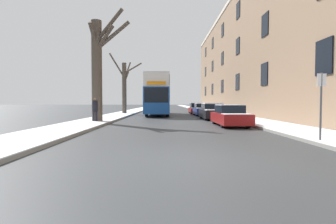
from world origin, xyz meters
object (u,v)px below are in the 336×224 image
(parked_car_1, at_px, (212,112))
(parked_car_3, at_px, (197,109))
(bare_tree_left_1, at_px, (124,85))
(double_decker_bus, at_px, (158,94))
(parked_car_2, at_px, (202,110))
(street_sign_post, at_px, (321,103))
(parked_car_0, at_px, (230,116))
(pedestrian_left_sidewalk, at_px, (95,109))
(bare_tree_left_0, at_px, (98,67))

(parked_car_1, xyz_separation_m, parked_car_3, (0.00, 11.91, -0.01))
(bare_tree_left_1, distance_m, parked_car_3, 9.87)
(double_decker_bus, height_order, parked_car_3, double_decker_bus)
(bare_tree_left_1, distance_m, parked_car_2, 10.03)
(double_decker_bus, distance_m, street_sign_post, 22.24)
(parked_car_1, bearing_deg, parked_car_3, 90.00)
(double_decker_bus, xyz_separation_m, parked_car_0, (4.93, -13.97, -1.86))
(parked_car_0, relative_size, pedestrian_left_sidewalk, 2.42)
(parked_car_0, xyz_separation_m, parked_car_2, (-0.00, 12.66, 0.03))
(double_decker_bus, bearing_deg, pedestrian_left_sidewalk, -108.67)
(parked_car_0, height_order, parked_car_3, parked_car_3)
(bare_tree_left_1, bearing_deg, parked_car_3, 15.02)
(parked_car_0, xyz_separation_m, pedestrian_left_sidewalk, (-8.97, 2.00, 0.37))
(parked_car_2, bearing_deg, street_sign_post, -86.05)
(parked_car_1, bearing_deg, pedestrian_left_sidewalk, -154.72)
(bare_tree_left_1, height_order, pedestrian_left_sidewalk, bare_tree_left_1)
(parked_car_0, relative_size, street_sign_post, 1.76)
(parked_car_0, distance_m, parked_car_3, 18.15)
(street_sign_post, bearing_deg, parked_car_3, 93.10)
(double_decker_bus, height_order, parked_car_0, double_decker_bus)
(parked_car_0, bearing_deg, street_sign_post, -79.35)
(double_decker_bus, distance_m, parked_car_3, 6.72)
(parked_car_1, relative_size, parked_car_3, 0.98)
(parked_car_2, bearing_deg, pedestrian_left_sidewalk, -130.10)
(street_sign_post, bearing_deg, pedestrian_left_sidewalk, 137.96)
(parked_car_0, bearing_deg, parked_car_2, 90.00)
(bare_tree_left_0, xyz_separation_m, bare_tree_left_1, (-0.31, 13.47, -0.45))
(double_decker_bus, relative_size, street_sign_post, 4.67)
(bare_tree_left_0, height_order, pedestrian_left_sidewalk, bare_tree_left_0)
(parked_car_3, bearing_deg, bare_tree_left_1, -164.98)
(parked_car_1, bearing_deg, bare_tree_left_0, -155.55)
(parked_car_3, relative_size, street_sign_post, 1.83)
(bare_tree_left_0, xyz_separation_m, double_decker_bus, (3.87, 11.73, -1.50))
(parked_car_2, distance_m, parked_car_3, 5.49)
(bare_tree_left_1, height_order, parked_car_2, bare_tree_left_1)
(bare_tree_left_0, distance_m, parked_car_3, 18.49)
(double_decker_bus, relative_size, parked_car_0, 2.65)
(bare_tree_left_0, bearing_deg, street_sign_post, -43.24)
(parked_car_0, xyz_separation_m, parked_car_3, (-0.00, 18.15, 0.03))
(pedestrian_left_sidewalk, bearing_deg, street_sign_post, 144.54)
(parked_car_3, bearing_deg, street_sign_post, -86.90)
(parked_car_2, distance_m, street_sign_post, 20.06)
(bare_tree_left_1, bearing_deg, street_sign_post, -65.51)
(double_decker_bus, bearing_deg, parked_car_2, -14.84)
(double_decker_bus, bearing_deg, parked_car_0, -70.55)
(parked_car_0, relative_size, parked_car_2, 1.01)
(parked_car_1, distance_m, pedestrian_left_sidewalk, 9.93)
(double_decker_bus, xyz_separation_m, parked_car_2, (4.93, -1.31, -1.84))
(bare_tree_left_1, xyz_separation_m, street_sign_post, (10.49, -23.04, -2.10))
(double_decker_bus, height_order, street_sign_post, double_decker_bus)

